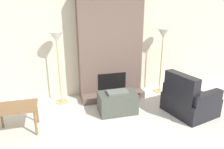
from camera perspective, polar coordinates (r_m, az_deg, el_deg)
The scene contains 7 objects.
wall_back at distance 5.49m, azimuth -1.15°, elevation 8.29°, with size 7.28×0.06×2.60m, color beige.
fireplace at distance 5.27m, azimuth -0.51°, elevation 7.18°, with size 1.52×0.68×2.60m.
ottoman at distance 4.72m, azimuth 1.43°, elevation -7.29°, with size 0.80×0.50×0.49m.
armchair at distance 4.91m, azimuth 19.17°, elevation -6.58°, with size 1.04×1.11×0.92m.
side_table at distance 4.34m, azimuth -23.70°, elevation -8.42°, with size 0.72×0.51×0.51m.
floor_lamp_left at distance 4.95m, azimuth -14.21°, elevation 7.77°, with size 0.29×0.29×1.67m.
floor_lamp_right at distance 5.60m, azimuth 13.18°, elevation 8.94°, with size 0.29×0.29×1.65m.
Camera 1 is at (-1.29, -2.55, 2.32)m, focal length 35.00 mm.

